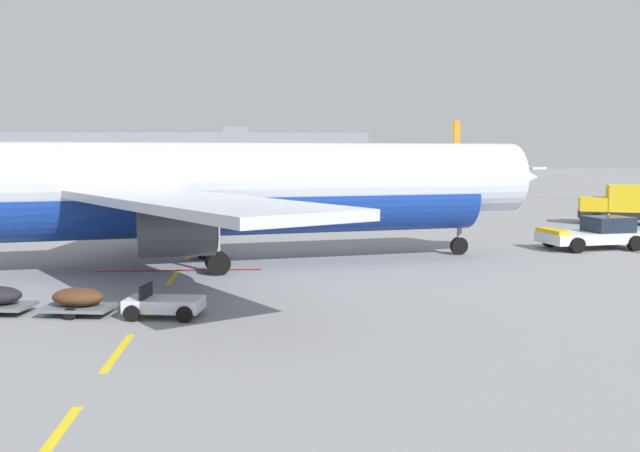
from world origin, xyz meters
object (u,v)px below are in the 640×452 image
object	(u,v)px
airliner_foreground	(237,187)
airliner_far_center	(438,167)
fuel_service_truck	(629,204)
baggage_train	(38,300)
pushback_tug	(595,234)

from	to	relation	value
airliner_foreground	airliner_far_center	xyz separation A→B (m)	(27.64, 70.35, -0.38)
fuel_service_truck	baggage_train	world-z (taller)	fuel_service_truck
airliner_foreground	airliner_far_center	world-z (taller)	airliner_foreground
pushback_tug	airliner_far_center	size ratio (longest dim) A/B	0.21
airliner_foreground	airliner_far_center	distance (m)	75.58
airliner_foreground	fuel_service_truck	world-z (taller)	airliner_foreground
pushback_tug	fuel_service_truck	distance (m)	16.52
fuel_service_truck	airliner_foreground	bearing A→B (deg)	-149.25
airliner_far_center	baggage_train	world-z (taller)	airliner_far_center
airliner_far_center	baggage_train	size ratio (longest dim) A/B	2.56
pushback_tug	baggage_train	distance (m)	31.50
airliner_far_center	baggage_train	xyz separation A→B (m)	(-34.27, -81.18, -3.04)
pushback_tug	fuel_service_truck	xyz separation A→B (m)	(9.27, 13.65, 0.74)
pushback_tug	airliner_far_center	bearing A→B (deg)	84.23
baggage_train	fuel_service_truck	bearing A→B (deg)	38.02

